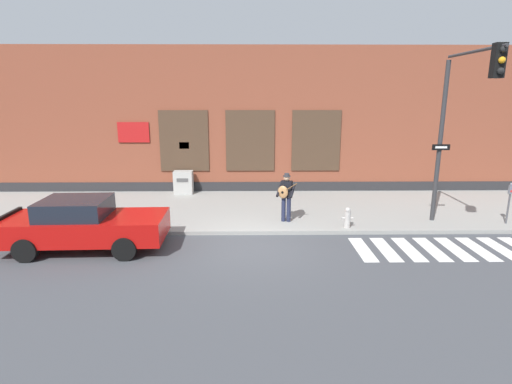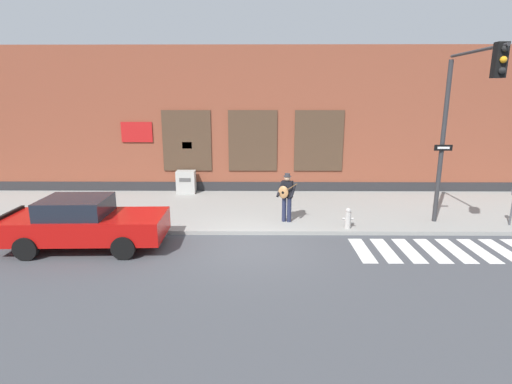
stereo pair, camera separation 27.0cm
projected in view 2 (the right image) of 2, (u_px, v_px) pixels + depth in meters
ground_plane at (249, 247)px, 11.93m from camera, size 160.00×160.00×0.00m
sidewalk at (252, 209)px, 15.77m from camera, size 28.00×5.73×0.13m
building_backdrop at (253, 120)px, 19.74m from camera, size 28.00×4.06×6.57m
crosswalk at (444, 250)px, 11.68m from camera, size 5.20×1.90×0.01m
red_car at (84, 223)px, 11.74m from camera, size 4.65×2.09×1.53m
busker at (286, 195)px, 13.75m from camera, size 0.72×0.67×1.71m
traffic_light at (462, 111)px, 12.07m from camera, size 0.60×3.13×5.61m
utility_box at (186, 182)px, 18.01m from camera, size 0.84×0.55×1.02m
fire_hydrant at (348, 218)px, 13.20m from camera, size 0.38×0.20×0.70m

